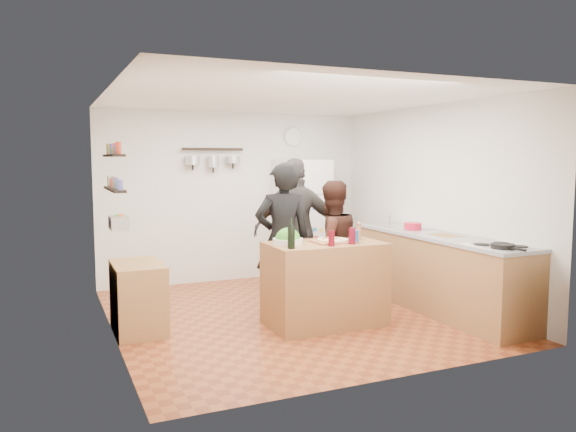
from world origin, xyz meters
name	(u,v)px	position (x,y,z in m)	size (l,w,h in m)	color
room_shell	(279,206)	(0.00, 0.39, 1.25)	(4.20, 4.20, 4.20)	brown
prep_island	(325,284)	(0.17, -0.51, 0.46)	(1.25, 0.72, 0.91)	#915935
pizza_board	(332,241)	(0.25, -0.53, 0.92)	(0.42, 0.34, 0.02)	#9B5738
pizza	(333,240)	(0.25, -0.53, 0.94)	(0.34, 0.34, 0.02)	beige
salad_bowl	(288,241)	(-0.25, -0.46, 0.94)	(0.32, 0.32, 0.06)	silver
wine_bottle	(291,237)	(-0.33, -0.73, 1.02)	(0.08, 0.08, 0.23)	black
wine_glass_near	(331,238)	(0.12, -0.75, 0.99)	(0.07, 0.07, 0.16)	#590711
wine_glass_far	(352,236)	(0.39, -0.71, 1.00)	(0.07, 0.07, 0.18)	#5A0716
pepper_mill	(359,233)	(0.62, -0.46, 0.99)	(0.05, 0.05, 0.16)	#9C6841
salt_canister	(355,236)	(0.47, -0.63, 0.98)	(0.08, 0.08, 0.13)	#194989
person_left	(283,240)	(-0.11, -0.01, 0.89)	(0.65, 0.43, 1.78)	black
person_center	(331,247)	(0.48, -0.07, 0.78)	(0.76, 0.59, 1.56)	black
person_back	(296,231)	(0.29, 0.50, 0.91)	(1.07, 0.45, 1.83)	#302D2B
counter_run	(440,273)	(1.70, -0.55, 0.45)	(0.63, 2.63, 0.90)	#9E7042
stove_top	(501,247)	(1.70, -1.50, 0.91)	(0.60, 0.62, 0.02)	white
skillet	(503,246)	(1.60, -1.63, 0.94)	(0.24, 0.24, 0.05)	black
sink	(399,227)	(1.70, 0.30, 0.92)	(0.50, 0.80, 0.03)	silver
cutting_board	(445,236)	(1.70, -0.63, 0.91)	(0.30, 0.40, 0.02)	olive
red_bowl	(413,226)	(1.65, -0.06, 0.97)	(0.22, 0.22, 0.09)	red
fridge	(302,220)	(0.95, 1.75, 0.90)	(0.70, 0.68, 1.80)	white
wall_clock	(293,137)	(0.95, 2.08, 2.15)	(0.30, 0.30, 0.03)	silver
spice_shelf_lower	(114,189)	(-1.93, 0.20, 1.50)	(0.12, 1.00, 0.03)	black
spice_shelf_upper	(113,156)	(-1.93, 0.20, 1.85)	(0.12, 1.00, 0.03)	black
produce_basket	(118,223)	(-1.90, 0.20, 1.15)	(0.18, 0.35, 0.14)	silver
side_table	(138,297)	(-1.74, 0.06, 0.36)	(0.50, 0.80, 0.73)	#A97D46
pot_rack	(213,149)	(-0.35, 2.00, 1.95)	(0.90, 0.04, 0.04)	black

